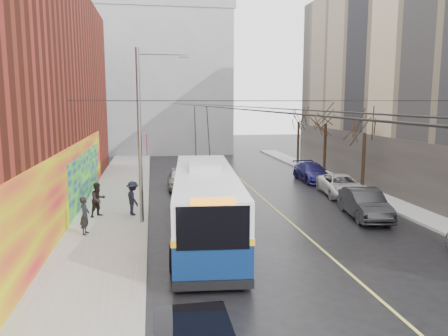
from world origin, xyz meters
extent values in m
plane|color=black|center=(0.00, 0.00, 0.00)|extent=(140.00, 140.00, 0.00)
cube|color=gray|center=(-8.00, 12.00, 0.07)|extent=(4.00, 60.00, 0.15)
cube|color=gray|center=(9.00, 12.00, 0.07)|extent=(2.00, 60.00, 0.15)
cube|color=#BFB74C|center=(1.50, 14.00, 0.00)|extent=(0.12, 50.00, 0.01)
cube|color=red|center=(-9.96, 10.00, 2.00)|extent=(0.08, 28.00, 4.00)
cube|color=navy|center=(-9.92, 16.00, 1.60)|extent=(0.06, 12.00, 3.20)
cube|color=#4C4742|center=(9.97, 14.00, 2.00)|extent=(0.06, 36.00, 4.00)
cube|color=gray|center=(-6.00, 45.00, 9.00)|extent=(20.00, 12.00, 18.00)
cube|color=gray|center=(-6.00, 39.10, 17.50)|extent=(20.50, 0.40, 1.00)
cylinder|color=slate|center=(-6.30, 10.00, 4.50)|extent=(0.20, 0.20, 9.00)
cube|color=maroon|center=(-5.95, 10.00, 4.20)|extent=(0.04, 0.60, 1.10)
cylinder|color=slate|center=(-5.10, 10.00, 8.70)|extent=(2.40, 0.10, 0.10)
cube|color=slate|center=(-4.00, 10.00, 8.60)|extent=(0.50, 0.22, 0.12)
cylinder|color=black|center=(-3.80, 15.00, 6.20)|extent=(0.02, 60.00, 0.02)
cylinder|color=black|center=(-2.80, 15.00, 6.20)|extent=(0.02, 60.00, 0.02)
cylinder|color=black|center=(0.00, 6.00, 6.40)|extent=(18.00, 0.02, 0.02)
cylinder|color=black|center=(0.00, 22.00, 6.40)|extent=(18.00, 0.02, 0.02)
cylinder|color=black|center=(9.00, 16.00, 2.10)|extent=(0.24, 0.24, 4.20)
cylinder|color=black|center=(9.00, 23.00, 2.24)|extent=(0.24, 0.24, 4.48)
cylinder|color=black|center=(9.00, 30.00, 2.18)|extent=(0.24, 0.24, 4.37)
cube|color=black|center=(-4.66, -0.68, 0.00)|extent=(2.23, 2.56, 0.01)
ellipsoid|color=slate|center=(-3.54, 9.84, 7.74)|extent=(0.44, 0.20, 0.12)
ellipsoid|color=slate|center=(-1.68, 10.03, 7.48)|extent=(0.44, 0.20, 0.12)
ellipsoid|color=slate|center=(-4.11, 12.49, 6.40)|extent=(0.44, 0.20, 0.12)
cube|color=#0A214F|center=(-3.29, 7.34, 0.99)|extent=(3.73, 12.73, 1.57)
cube|color=silver|center=(-3.29, 7.34, 2.46)|extent=(3.73, 12.73, 1.36)
cube|color=#F4AC15|center=(-3.29, 7.34, 1.78)|extent=(3.77, 12.77, 0.23)
cube|color=black|center=(-3.79, 1.08, 2.30)|extent=(2.40, 0.24, 1.46)
cube|color=black|center=(-2.78, 13.61, 2.30)|extent=(2.40, 0.24, 1.25)
cube|color=black|center=(-4.66, 7.46, 2.35)|extent=(0.97, 11.47, 1.05)
cube|color=black|center=(-1.91, 7.23, 2.35)|extent=(0.97, 11.47, 1.05)
cube|color=silver|center=(-3.20, 8.39, 3.29)|extent=(1.71, 3.25, 0.31)
cube|color=black|center=(-3.80, 1.04, 0.37)|extent=(2.72, 0.35, 0.31)
cylinder|color=black|center=(-4.98, 3.29, 0.52)|extent=(0.40, 1.07, 1.05)
cylinder|color=black|center=(-2.27, 3.07, 0.52)|extent=(0.40, 1.07, 1.05)
cylinder|color=black|center=(-4.30, 11.62, 0.52)|extent=(0.40, 1.07, 1.05)
cylinder|color=black|center=(-1.59, 11.40, 0.52)|extent=(0.40, 1.07, 1.05)
cylinder|color=black|center=(-3.27, 12.06, 4.81)|extent=(0.36, 3.63, 2.57)
cylinder|color=black|center=(-2.54, 12.00, 4.81)|extent=(0.36, 3.63, 2.57)
imported|color=black|center=(5.80, 9.38, 0.80)|extent=(2.35, 5.03, 1.60)
imported|color=silver|center=(6.99, 15.12, 0.70)|extent=(2.92, 5.30, 1.41)
imported|color=navy|center=(7.00, 20.64, 0.72)|extent=(2.09, 5.01, 1.45)
imported|color=#A4A5A9|center=(-3.73, 19.51, 0.76)|extent=(1.86, 4.48, 1.52)
imported|color=black|center=(-8.90, 8.29, 1.05)|extent=(0.51, 0.70, 1.80)
imported|color=black|center=(-8.66, 11.52, 1.09)|extent=(1.15, 1.14, 1.88)
imported|color=black|center=(-6.80, 11.53, 1.09)|extent=(1.09, 1.39, 1.89)
camera|label=1|loc=(-5.67, -12.47, 6.36)|focal=35.00mm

